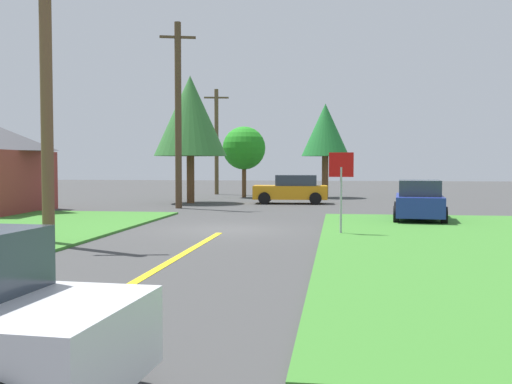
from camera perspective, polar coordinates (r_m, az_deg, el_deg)
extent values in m
plane|color=#3E3E3E|center=(20.23, -2.98, -3.64)|extent=(120.00, 120.00, 0.00)
cube|color=yellow|center=(12.54, -9.94, -7.57)|extent=(0.20, 14.00, 0.01)
cylinder|color=#9EA0A8|center=(18.70, 8.18, -0.90)|extent=(0.07, 0.07, 2.14)
cube|color=red|center=(18.66, 8.20, 2.62)|extent=(0.77, 0.05, 0.76)
cube|color=orange|center=(33.54, 3.32, -0.03)|extent=(4.22, 1.93, 0.76)
cube|color=#2D3842|center=(33.51, 3.88, 1.13)|extent=(2.35, 1.63, 0.60)
cylinder|color=black|center=(32.78, 0.81, -0.61)|extent=(0.69, 0.25, 0.68)
cylinder|color=black|center=(34.47, 1.02, -0.45)|extent=(0.69, 0.25, 0.68)
cylinder|color=black|center=(32.69, 5.74, -0.63)|extent=(0.69, 0.25, 0.68)
cylinder|color=black|center=(34.39, 5.71, -0.47)|extent=(0.69, 0.25, 0.68)
cylinder|color=black|center=(6.47, -14.42, -14.42)|extent=(0.69, 0.26, 0.68)
cube|color=navy|center=(24.00, 15.42, -1.20)|extent=(2.14, 4.10, 0.76)
cube|color=#2D3842|center=(23.74, 15.45, 0.40)|extent=(1.75, 2.31, 0.60)
cylinder|color=black|center=(25.35, 13.39, -1.66)|extent=(0.29, 0.70, 0.68)
cylinder|color=black|center=(25.40, 17.25, -1.70)|extent=(0.29, 0.70, 0.68)
cylinder|color=black|center=(22.68, 13.35, -2.16)|extent=(0.29, 0.70, 0.68)
cylinder|color=black|center=(22.73, 17.66, -2.21)|extent=(0.29, 0.70, 0.68)
cylinder|color=brown|center=(17.27, -19.49, 7.50)|extent=(0.33, 0.33, 7.45)
cylinder|color=#4E3926|center=(30.23, -7.50, 7.28)|extent=(0.33, 0.33, 9.32)
cube|color=#4E3926|center=(30.79, -7.54, 14.55)|extent=(1.76, 0.61, 0.12)
cylinder|color=brown|center=(43.76, -3.82, 4.82)|extent=(0.30, 0.30, 7.72)
cube|color=brown|center=(44.00, -3.83, 9.05)|extent=(1.79, 0.45, 0.12)
cylinder|color=brown|center=(39.75, -1.16, 1.03)|extent=(0.29, 0.29, 2.15)
sphere|color=#21891D|center=(39.75, -1.16, 4.25)|extent=(2.88, 2.88, 2.88)
cylinder|color=brown|center=(34.11, -6.32, 1.20)|extent=(0.44, 0.44, 2.70)
cone|color=#327332|center=(34.21, -6.35, 7.30)|extent=(4.15, 4.15, 4.57)
cylinder|color=brown|center=(39.73, 6.66, 1.46)|extent=(0.43, 0.43, 2.77)
cone|color=#21762F|center=(39.78, 6.68, 5.97)|extent=(3.17, 3.17, 3.48)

